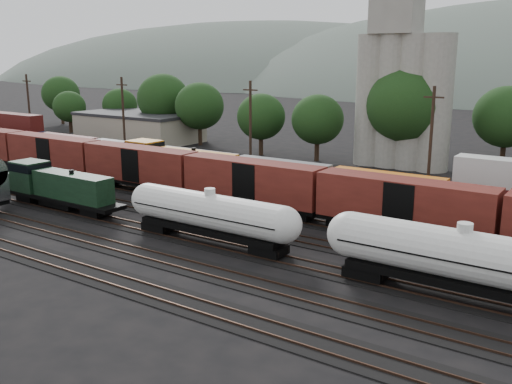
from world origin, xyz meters
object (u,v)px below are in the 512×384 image
Objects in this scene: green_locomotive at (55,185)px; orange_locomotive at (173,163)px; grain_silo at (402,85)px; tank_car_a at (210,213)px.

orange_locomotive is at bearing 80.73° from green_locomotive.
green_locomotive is 0.55× the size of grain_silo.
orange_locomotive is 32.88m from grain_silo.
tank_car_a is at bearing -0.00° from green_locomotive.
grain_silo is (20.65, 41.00, 8.84)m from green_locomotive.
tank_car_a is 23.10m from orange_locomotive.
tank_car_a reaches higher than green_locomotive.
green_locomotive is 0.94× the size of tank_car_a.
orange_locomotive reaches higher than green_locomotive.
orange_locomotive reaches higher than tank_car_a.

